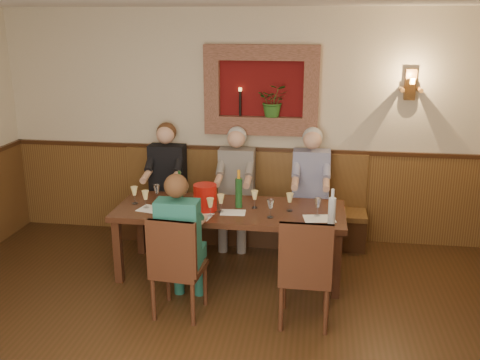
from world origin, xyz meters
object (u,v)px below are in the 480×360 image
object	(u,v)px
wine_bottle_green_b	(180,191)
person_chair_front	(181,254)
dining_table	(230,215)
person_bench_mid	(236,197)
spittoon_bucket	(205,197)
person_bench_left	(167,193)
water_bottle	(332,212)
bench	(242,215)
person_bench_right	(310,200)
wine_bottle_green_a	(239,192)
chair_near_left	(179,285)
chair_near_right	(304,292)

from	to	relation	value
wine_bottle_green_b	person_chair_front	bearing A→B (deg)	-75.41
dining_table	wine_bottle_green_b	world-z (taller)	wine_bottle_green_b
person_bench_mid	spittoon_bucket	xyz separation A→B (m)	(-0.18, -0.93, 0.29)
person_bench_mid	wine_bottle_green_b	world-z (taller)	person_bench_mid
person_bench_left	water_bottle	bearing A→B (deg)	-31.80
water_bottle	bench	bearing A→B (deg)	128.11
dining_table	water_bottle	distance (m)	1.14
person_chair_front	water_bottle	bearing A→B (deg)	15.77
person_chair_front	person_bench_right	bearing A→B (deg)	54.30
wine_bottle_green_a	water_bottle	world-z (taller)	wine_bottle_green_a
dining_table	person_bench_right	size ratio (longest dim) A/B	1.65
chair_near_left	wine_bottle_green_a	bearing A→B (deg)	71.07
bench	person_bench_left	xyz separation A→B (m)	(-0.93, -0.11, 0.28)
person_chair_front	wine_bottle_green_a	world-z (taller)	person_chair_front
dining_table	chair_near_right	distance (m)	1.26
chair_near_right	wine_bottle_green_b	world-z (taller)	wine_bottle_green_b
person_bench_left	wine_bottle_green_b	bearing A→B (deg)	-64.11
chair_near_right	person_chair_front	xyz separation A→B (m)	(-1.16, 0.10, 0.26)
chair_near_right	wine_bottle_green_a	xyz separation A→B (m)	(-0.73, 0.93, 0.62)
dining_table	person_chair_front	world-z (taller)	person_chair_front
bench	person_chair_front	size ratio (longest dim) A/B	2.20
dining_table	chair_near_right	xyz separation A→B (m)	(0.82, -0.88, -0.37)
chair_near_left	person_bench_mid	distance (m)	1.78
chair_near_right	person_chair_front	world-z (taller)	person_chair_front
person_bench_right	spittoon_bucket	bearing A→B (deg)	-139.19
dining_table	wine_bottle_green_b	size ratio (longest dim) A/B	6.44
wine_bottle_green_b	chair_near_left	bearing A→B (deg)	-77.23
chair_near_left	spittoon_bucket	xyz separation A→B (m)	(0.09, 0.80, 0.60)
dining_table	person_chair_front	distance (m)	0.86
wine_bottle_green_b	chair_near_right	bearing A→B (deg)	-33.99
dining_table	wine_bottle_green_a	xyz separation A→B (m)	(0.09, 0.05, 0.24)
person_chair_front	water_bottle	size ratio (longest dim) A/B	3.54
chair_near_right	bench	bearing A→B (deg)	114.44
bench	wine_bottle_green_b	size ratio (longest dim) A/B	8.04
person_bench_right	wine_bottle_green_a	xyz separation A→B (m)	(-0.74, -0.79, 0.31)
person_bench_right	wine_bottle_green_a	bearing A→B (deg)	-133.25
chair_near_right	person_bench_left	xyz separation A→B (m)	(-1.75, 1.71, 0.31)
dining_table	chair_near_right	bearing A→B (deg)	-46.89
person_bench_left	bench	bearing A→B (deg)	6.55
bench	person_bench_left	bearing A→B (deg)	-173.45
person_bench_mid	wine_bottle_green_a	distance (m)	0.86
person_bench_right	spittoon_bucket	distance (m)	1.44
chair_near_right	water_bottle	distance (m)	0.81
water_bottle	person_bench_left	bearing A→B (deg)	148.20
person_chair_front	spittoon_bucket	bearing A→B (deg)	82.68
person_chair_front	wine_bottle_green_b	size ratio (longest dim) A/B	3.65
bench	person_bench_left	world-z (taller)	person_bench_left
bench	water_bottle	world-z (taller)	water_bottle
person_bench_mid	person_bench_right	bearing A→B (deg)	-0.03
person_bench_left	person_chair_front	world-z (taller)	person_bench_left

